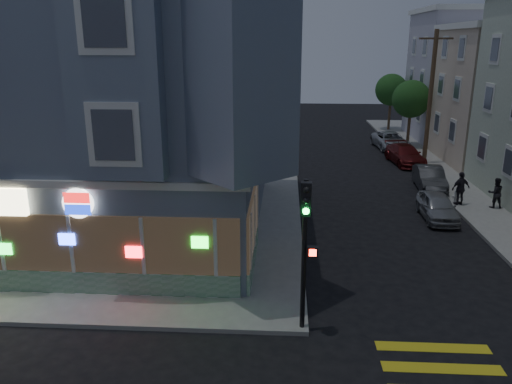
# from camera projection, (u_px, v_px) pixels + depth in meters

# --- Properties ---
(ground) EXTENTS (120.00, 120.00, 0.00)m
(ground) POSITION_uv_depth(u_px,v_px,m) (197.00, 376.00, 13.01)
(ground) COLOR black
(ground) RESTS_ON ground
(sidewalk_nw) EXTENTS (33.00, 42.00, 0.15)m
(sidewalk_nw) POSITION_uv_depth(u_px,v_px,m) (66.00, 162.00, 35.73)
(sidewalk_nw) COLOR gray
(sidewalk_nw) RESTS_ON ground
(corner_building) EXTENTS (14.60, 14.60, 11.40)m
(corner_building) POSITION_uv_depth(u_px,v_px,m) (101.00, 101.00, 22.16)
(corner_building) COLOR slate
(corner_building) RESTS_ON sidewalk_nw
(row_house_d) EXTENTS (12.00, 8.60, 10.50)m
(row_house_d) POSITION_uv_depth(u_px,v_px,m) (488.00, 77.00, 42.81)
(row_house_d) COLOR #ACA6B7
(row_house_d) RESTS_ON sidewalk_ne
(utility_pole) EXTENTS (2.20, 0.30, 9.00)m
(utility_pole) POSITION_uv_depth(u_px,v_px,m) (430.00, 96.00, 33.86)
(utility_pole) COLOR #4C3826
(utility_pole) RESTS_ON sidewalk_ne
(street_tree_near) EXTENTS (3.00, 3.00, 5.30)m
(street_tree_near) POSITION_uv_depth(u_px,v_px,m) (411.00, 99.00, 39.83)
(street_tree_near) COLOR #4C3826
(street_tree_near) RESTS_ON sidewalk_ne
(street_tree_far) EXTENTS (3.00, 3.00, 5.30)m
(street_tree_far) POSITION_uv_depth(u_px,v_px,m) (391.00, 90.00, 47.47)
(street_tree_far) COLOR #4C3826
(street_tree_far) RESTS_ON sidewalk_ne
(pedestrian_a) EXTENTS (0.78, 0.61, 1.58)m
(pedestrian_a) POSITION_uv_depth(u_px,v_px,m) (496.00, 193.00, 25.50)
(pedestrian_a) COLOR black
(pedestrian_a) RESTS_ON sidewalk_ne
(pedestrian_b) EXTENTS (1.12, 0.74, 1.76)m
(pedestrian_b) POSITION_uv_depth(u_px,v_px,m) (461.00, 188.00, 25.93)
(pedestrian_b) COLOR #232128
(pedestrian_b) RESTS_ON sidewalk_ne
(parked_car_a) EXTENTS (1.59, 3.76, 1.27)m
(parked_car_a) POSITION_uv_depth(u_px,v_px,m) (437.00, 207.00, 24.34)
(parked_car_a) COLOR #93969A
(parked_car_a) RESTS_ON ground
(parked_car_b) EXTENTS (1.75, 4.19, 1.35)m
(parked_car_b) POSITION_uv_depth(u_px,v_px,m) (430.00, 178.00, 29.24)
(parked_car_b) COLOR #323336
(parked_car_b) RESTS_ON ground
(parked_car_c) EXTENTS (2.43, 4.82, 1.34)m
(parked_car_c) POSITION_uv_depth(u_px,v_px,m) (405.00, 155.00, 35.33)
(parked_car_c) COLOR #5E1516
(parked_car_c) RESTS_ON ground
(parked_car_d) EXTENTS (2.67, 5.03, 1.35)m
(parked_car_d) POSITION_uv_depth(u_px,v_px,m) (390.00, 141.00, 40.30)
(parked_car_d) COLOR #ADB1B8
(parked_car_d) RESTS_ON ground
(traffic_signal) EXTENTS (0.54, 0.51, 4.59)m
(traffic_signal) POSITION_uv_depth(u_px,v_px,m) (306.00, 231.00, 13.99)
(traffic_signal) COLOR black
(traffic_signal) RESTS_ON sidewalk_nw
(fire_hydrant) EXTENTS (0.44, 0.25, 0.76)m
(fire_hydrant) POSITION_uv_depth(u_px,v_px,m) (457.00, 196.00, 26.35)
(fire_hydrant) COLOR silver
(fire_hydrant) RESTS_ON sidewalk_ne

